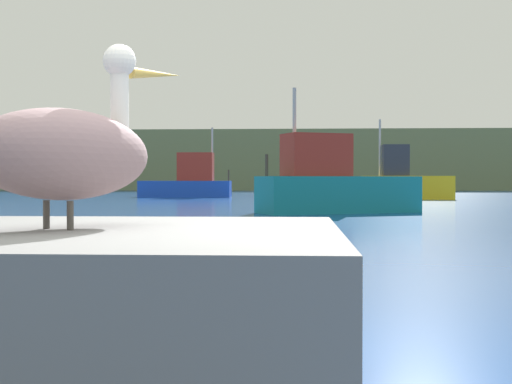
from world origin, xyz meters
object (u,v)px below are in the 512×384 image
fishing_boat_yellow (404,182)px  fishing_boat_blue (189,181)px  pelican (69,151)px  fishing_boat_teal (333,185)px

fishing_boat_yellow → fishing_boat_blue: bearing=-18.0°
pelican → fishing_boat_teal: size_ratio=0.23×
fishing_boat_yellow → fishing_boat_teal: (-4.80, -16.60, -0.06)m
fishing_boat_blue → fishing_boat_yellow: bearing=-18.8°
fishing_boat_yellow → fishing_boat_teal: size_ratio=0.90×
pelican → fishing_boat_yellow: fishing_boat_yellow is taller
fishing_boat_teal → pelican: bearing=59.7°
fishing_boat_blue → pelican: bearing=-82.4°
fishing_boat_teal → fishing_boat_yellow: bearing=-130.2°
fishing_boat_yellow → fishing_boat_teal: fishing_boat_yellow is taller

